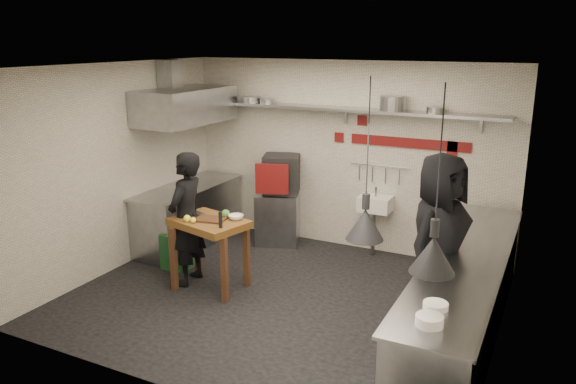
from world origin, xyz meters
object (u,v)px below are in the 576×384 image
at_px(oven_stand, 278,218).
at_px(chef_right, 438,243).
at_px(chef_left, 187,219).
at_px(combi_oven, 282,174).
at_px(prep_table, 210,254).
at_px(green_bin, 178,250).

distance_m(oven_stand, chef_right, 3.25).
xyz_separation_m(chef_left, chef_right, (3.12, 0.26, 0.11)).
bearing_deg(chef_right, combi_oven, 77.39).
distance_m(prep_table, chef_left, 0.55).
xyz_separation_m(combi_oven, chef_right, (2.74, -1.66, -0.11)).
xyz_separation_m(green_bin, chef_right, (3.55, -0.08, 0.73)).
height_order(green_bin, chef_left, chef_left).
xyz_separation_m(prep_table, chef_right, (2.76, 0.29, 0.52)).
height_order(green_bin, prep_table, prep_table).
bearing_deg(chef_right, prep_table, 114.45).
height_order(combi_oven, chef_right, chef_right).
bearing_deg(chef_left, green_bin, -133.32).
xyz_separation_m(combi_oven, green_bin, (-0.81, -1.58, -0.84)).
height_order(combi_oven, prep_table, combi_oven).
relative_size(oven_stand, green_bin, 1.60).
bearing_deg(combi_oven, chef_right, -51.31).
distance_m(combi_oven, chef_left, 1.97).
bearing_deg(prep_table, oven_stand, 104.45).
distance_m(oven_stand, combi_oven, 0.69).
relative_size(prep_table, chef_left, 0.53).
bearing_deg(chef_left, oven_stand, 164.38).
bearing_deg(oven_stand, chef_right, -49.89).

